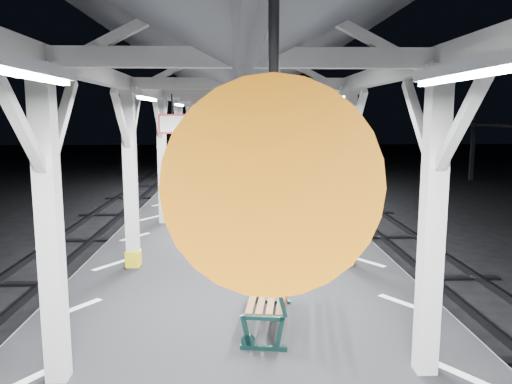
{
  "coord_description": "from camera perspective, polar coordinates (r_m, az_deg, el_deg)",
  "views": [
    {
      "loc": [
        -0.08,
        -7.09,
        3.81
      ],
      "look_at": [
        0.35,
        3.42,
        2.2
      ],
      "focal_mm": 35.0,
      "sensor_mm": 36.0,
      "label": 1
    }
  ],
  "objects": [
    {
      "name": "hazard_stripes_left",
      "position": [
        7.99,
        -19.91,
        -12.4
      ],
      "size": [
        1.0,
        48.0,
        0.01
      ],
      "primitive_type": "cube",
      "color": "silver",
      "rests_on": "platform"
    },
    {
      "name": "hazard_stripes_right",
      "position": [
        8.04,
        16.55,
        -12.1
      ],
      "size": [
        1.0,
        48.0,
        0.01
      ],
      "primitive_type": "cube",
      "color": "silver",
      "rests_on": "platform"
    },
    {
      "name": "canopy",
      "position": [
        7.12,
        -1.73,
        14.79
      ],
      "size": [
        5.4,
        49.0,
        4.65
      ],
      "color": "beige",
      "rests_on": "platform"
    },
    {
      "name": "ground",
      "position": [
        8.05,
        -1.58,
        -19.54
      ],
      "size": [
        120.0,
        120.0,
        0.0
      ],
      "primitive_type": "plane",
      "color": "black",
      "rests_on": "ground"
    },
    {
      "name": "platform",
      "position": [
        7.83,
        -1.59,
        -16.31
      ],
      "size": [
        6.0,
        50.0,
        1.0
      ],
      "primitive_type": "cube",
      "color": "black",
      "rests_on": "ground"
    },
    {
      "name": "bench_mid",
      "position": [
        13.0,
        0.01,
        -1.43
      ],
      "size": [
        1.29,
        1.93,
        0.98
      ],
      "rotation": [
        0.0,
        0.0,
        0.38
      ],
      "color": "black",
      "rests_on": "platform"
    },
    {
      "name": "bench_near",
      "position": [
        6.85,
        2.19,
        -11.39
      ],
      "size": [
        0.8,
        1.65,
        0.86
      ],
      "rotation": [
        0.0,
        0.0,
        -0.14
      ],
      "color": "black",
      "rests_on": "platform"
    }
  ]
}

